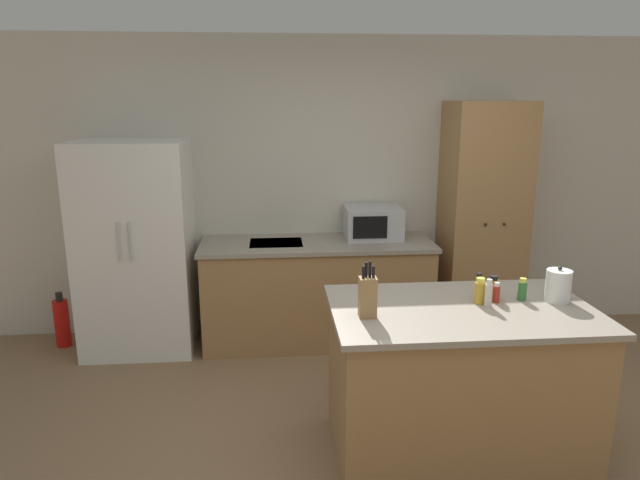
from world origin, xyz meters
name	(u,v)px	position (x,y,z in m)	size (l,w,h in m)	color
wall_back	(358,187)	(0.00, 2.33, 1.30)	(7.20, 0.06, 2.60)	beige
refrigerator	(136,248)	(-1.90, 1.96, 0.88)	(0.89, 0.70, 1.75)	white
back_counter	(317,291)	(-0.40, 1.97, 0.45)	(1.97, 0.70, 0.89)	#9E7547
pantry_cabinet	(482,222)	(1.05, 2.02, 1.03)	(0.66, 0.58, 2.05)	#9E7547
kitchen_island	(457,381)	(0.29, 0.26, 0.47)	(1.49, 0.91, 0.93)	#9E7547
microwave	(373,222)	(0.10, 2.08, 1.03)	(0.48, 0.40, 0.27)	#B2B5B7
knife_block	(368,296)	(-0.27, 0.16, 1.05)	(0.09, 0.08, 0.31)	#9E7547
spice_bottle_tall_dark	(480,292)	(0.40, 0.31, 1.00)	(0.06, 0.06, 0.15)	gold
spice_bottle_short_red	(522,290)	(0.67, 0.34, 0.99)	(0.05, 0.05, 0.13)	#337033
spice_bottle_amber_oil	(496,293)	(0.51, 0.31, 0.98)	(0.04, 0.04, 0.12)	#B2281E
spice_bottle_green_herb	(479,287)	(0.43, 0.39, 1.00)	(0.04, 0.04, 0.16)	#337033
spice_bottle_pale_salt	(493,288)	(0.51, 0.38, 0.99)	(0.06, 0.06, 0.14)	gold
spice_bottle_orange_cap	(489,294)	(0.43, 0.25, 1.00)	(0.04, 0.04, 0.16)	beige
kettle	(558,286)	(0.87, 0.31, 1.02)	(0.14, 0.14, 0.21)	white
fire_extinguisher	(62,322)	(-2.59, 2.03, 0.21)	(0.13, 0.13, 0.48)	red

